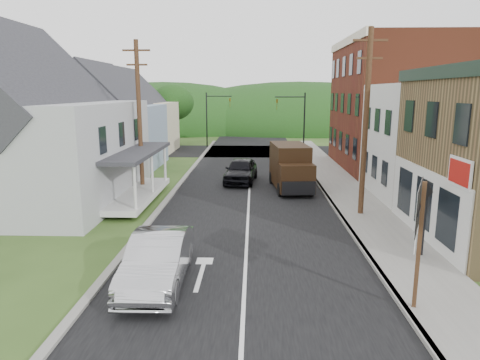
# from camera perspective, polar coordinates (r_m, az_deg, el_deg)

# --- Properties ---
(ground) EXTENTS (120.00, 120.00, 0.00)m
(ground) POSITION_cam_1_polar(r_m,az_deg,el_deg) (18.26, 0.93, -7.75)
(ground) COLOR #2D4719
(ground) RESTS_ON ground
(road) EXTENTS (9.00, 90.00, 0.02)m
(road) POSITION_cam_1_polar(r_m,az_deg,el_deg) (27.88, 1.28, -0.90)
(road) COLOR black
(road) RESTS_ON ground
(cross_road) EXTENTS (60.00, 9.00, 0.02)m
(cross_road) POSITION_cam_1_polar(r_m,az_deg,el_deg) (44.63, 1.52, 3.86)
(cross_road) COLOR black
(cross_road) RESTS_ON ground
(sidewalk_right) EXTENTS (2.80, 55.00, 0.15)m
(sidewalk_right) POSITION_cam_1_polar(r_m,az_deg,el_deg) (26.52, 14.09, -1.75)
(sidewalk_right) COLOR slate
(sidewalk_right) RESTS_ON ground
(curb_right) EXTENTS (0.20, 55.00, 0.15)m
(curb_right) POSITION_cam_1_polar(r_m,az_deg,el_deg) (26.27, 11.21, -1.74)
(curb_right) COLOR slate
(curb_right) RESTS_ON ground
(curb_left) EXTENTS (0.30, 55.00, 0.12)m
(curb_left) POSITION_cam_1_polar(r_m,az_deg,el_deg) (26.38, -8.92, -1.63)
(curb_left) COLOR slate
(curb_left) RESTS_ON ground
(storefront_white) EXTENTS (8.00, 7.00, 6.50)m
(storefront_white) POSITION_cam_1_polar(r_m,az_deg,el_deg) (27.21, 25.87, 4.56)
(storefront_white) COLOR silver
(storefront_white) RESTS_ON ground
(storefront_red) EXTENTS (8.00, 12.00, 10.00)m
(storefront_red) POSITION_cam_1_polar(r_m,az_deg,el_deg) (35.96, 20.01, 9.28)
(storefront_red) COLOR maroon
(storefront_red) RESTS_ON ground
(house_gray) EXTENTS (10.20, 12.24, 8.35)m
(house_gray) POSITION_cam_1_polar(r_m,az_deg,el_deg) (26.32, -26.09, 6.50)
(house_gray) COLOR #AEB0B3
(house_gray) RESTS_ON ground
(house_blue) EXTENTS (7.14, 8.16, 7.28)m
(house_blue) POSITION_cam_1_polar(r_m,az_deg,el_deg) (36.10, -16.46, 7.43)
(house_blue) COLOR #7B8CA8
(house_blue) RESTS_ON ground
(house_cream) EXTENTS (7.14, 8.16, 7.28)m
(house_cream) POSITION_cam_1_polar(r_m,az_deg,el_deg) (44.85, -13.48, 8.33)
(house_cream) COLOR beige
(house_cream) RESTS_ON ground
(utility_pole_right) EXTENTS (1.60, 0.26, 9.00)m
(utility_pole_right) POSITION_cam_1_polar(r_m,az_deg,el_deg) (21.44, 16.41, 7.42)
(utility_pole_right) COLOR #472D19
(utility_pole_right) RESTS_ON ground
(utility_pole_left) EXTENTS (1.60, 0.26, 9.00)m
(utility_pole_left) POSITION_cam_1_polar(r_m,az_deg,el_deg) (26.14, -13.27, 8.27)
(utility_pole_left) COLOR #472D19
(utility_pole_left) RESTS_ON ground
(traffic_signal_right) EXTENTS (2.87, 0.20, 6.00)m
(traffic_signal_right) POSITION_cam_1_polar(r_m,az_deg,el_deg) (40.98, 7.60, 8.34)
(traffic_signal_right) COLOR black
(traffic_signal_right) RESTS_ON ground
(traffic_signal_left) EXTENTS (2.87, 0.20, 6.00)m
(traffic_signal_left) POSITION_cam_1_polar(r_m,az_deg,el_deg) (47.99, -3.64, 8.90)
(traffic_signal_left) COLOR black
(traffic_signal_left) RESTS_ON ground
(tree_left_b) EXTENTS (4.80, 4.80, 6.94)m
(tree_left_b) POSITION_cam_1_polar(r_m,az_deg,el_deg) (33.96, -29.02, 8.23)
(tree_left_b) COLOR #382616
(tree_left_b) RESTS_ON ground
(tree_left_c) EXTENTS (5.80, 5.80, 8.41)m
(tree_left_c) POSITION_cam_1_polar(r_m,az_deg,el_deg) (41.91, -25.95, 10.35)
(tree_left_c) COLOR #382616
(tree_left_c) RESTS_ON ground
(tree_left_d) EXTENTS (4.80, 4.80, 6.94)m
(tree_left_d) POSITION_cam_1_polar(r_m,az_deg,el_deg) (50.09, -8.93, 10.19)
(tree_left_d) COLOR #382616
(tree_left_d) RESTS_ON ground
(forested_ridge) EXTENTS (90.00, 30.00, 16.00)m
(forested_ridge) POSITION_cam_1_polar(r_m,az_deg,el_deg) (72.47, 1.67, 6.87)
(forested_ridge) COLOR black
(forested_ridge) RESTS_ON ground
(silver_sedan) EXTENTS (1.79, 4.93, 1.61)m
(silver_sedan) POSITION_cam_1_polar(r_m,az_deg,el_deg) (14.12, -10.88, -10.43)
(silver_sedan) COLOR #ADADB2
(silver_sedan) RESTS_ON ground
(dark_sedan) EXTENTS (2.45, 5.00, 1.64)m
(dark_sedan) POSITION_cam_1_polar(r_m,az_deg,el_deg) (29.11, 0.13, 1.29)
(dark_sedan) COLOR black
(dark_sedan) RESTS_ON ground
(delivery_van) EXTENTS (2.53, 5.23, 2.83)m
(delivery_van) POSITION_cam_1_polar(r_m,az_deg,el_deg) (27.00, 6.77, 1.70)
(delivery_van) COLOR black
(delivery_van) RESTS_ON ground
(route_sign_cluster) EXTENTS (0.89, 1.91, 3.59)m
(route_sign_cluster) POSITION_cam_1_polar(r_m,az_deg,el_deg) (12.61, 22.73, -5.81)
(route_sign_cluster) COLOR #472D19
(route_sign_cluster) RESTS_ON sidewalk_right
(warning_sign) EXTENTS (0.27, 0.76, 2.87)m
(warning_sign) POSITION_cam_1_polar(r_m,az_deg,el_deg) (16.87, 23.46, -3.33)
(warning_sign) COLOR black
(warning_sign) RESTS_ON sidewalk_right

